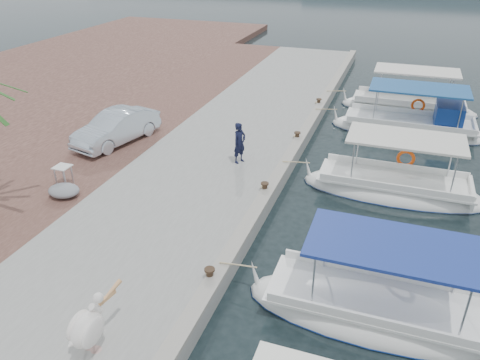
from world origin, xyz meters
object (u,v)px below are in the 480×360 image
(fishing_caique_d, at_px, (411,129))
(fishing_caique_e, at_px, (407,108))
(pelican, at_px, (88,327))
(fisherman, at_px, (240,143))
(parked_car, at_px, (116,127))
(fishing_caique_b, at_px, (374,313))
(fishing_caique_c, at_px, (393,190))

(fishing_caique_d, relative_size, fishing_caique_e, 1.04)
(fishing_caique_d, height_order, pelican, fishing_caique_d)
(fisherman, bearing_deg, fishing_caique_d, -18.67)
(fishing_caique_e, bearing_deg, fishing_caique_d, -85.82)
(parked_car, bearing_deg, fishing_caique_b, -16.29)
(fishing_caique_d, bearing_deg, fishing_caique_c, -94.18)
(fisherman, bearing_deg, fishing_caique_b, -113.86)
(parked_car, bearing_deg, pelican, -46.79)
(fishing_caique_c, height_order, fisherman, fishing_caique_c)
(fishing_caique_c, bearing_deg, fishing_caique_e, 88.61)
(fishing_caique_d, bearing_deg, fisherman, -132.75)
(pelican, bearing_deg, fisherman, 90.59)
(fishing_caique_b, distance_m, fishing_caique_d, 13.30)
(fishing_caique_b, distance_m, pelican, 6.77)
(fishing_caique_b, height_order, fishing_caique_e, same)
(fishing_caique_d, relative_size, pelican, 4.60)
(fishing_caique_c, height_order, parked_car, fishing_caique_c)
(fishing_caique_b, xyz_separation_m, fisherman, (-5.79, 6.42, 1.19))
(fishing_caique_e, xyz_separation_m, parked_car, (-11.74, -10.01, 1.05))
(fishing_caique_c, bearing_deg, fishing_caique_d, 85.82)
(fishing_caique_e, bearing_deg, pelican, -106.61)
(pelican, distance_m, parked_car, 11.64)
(fishing_caique_d, relative_size, fisherman, 4.54)
(fishing_caique_d, relative_size, parked_car, 1.80)
(fishing_caique_e, distance_m, fisherman, 11.92)
(fishing_caique_e, height_order, parked_car, fishing_caique_e)
(pelican, bearing_deg, fishing_caique_d, 69.63)
(fishing_caique_c, xyz_separation_m, parked_car, (-11.50, -0.14, 1.05))
(fishing_caique_b, relative_size, parked_car, 1.58)
(fishing_caique_b, distance_m, fishing_caique_e, 16.59)
(fishing_caique_d, bearing_deg, parked_car, -150.79)
(fishing_caique_c, relative_size, fishing_caique_e, 0.93)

